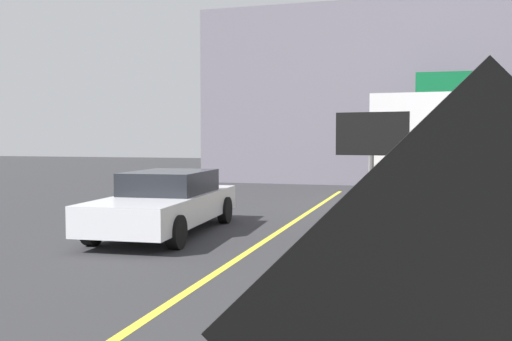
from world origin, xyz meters
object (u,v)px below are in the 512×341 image
(highway_guide_sign, at_px, (465,106))
(traffic_cone_mid_lane, at_px, (362,310))
(arrow_board_trailer, at_px, (371,213))
(pickup_car, at_px, (167,202))
(traffic_cone_far_lane, at_px, (371,251))
(box_truck, at_px, (418,149))

(highway_guide_sign, relative_size, traffic_cone_mid_lane, 8.21)
(arrow_board_trailer, bearing_deg, pickup_car, -166.69)
(pickup_car, relative_size, traffic_cone_far_lane, 7.14)
(pickup_car, bearing_deg, traffic_cone_far_lane, -29.11)
(traffic_cone_mid_lane, bearing_deg, box_truck, 87.53)
(highway_guide_sign, height_order, traffic_cone_mid_lane, highway_guide_sign)
(box_truck, relative_size, traffic_cone_mid_lane, 12.47)
(traffic_cone_mid_lane, bearing_deg, traffic_cone_far_lane, 92.83)
(traffic_cone_mid_lane, bearing_deg, pickup_car, 131.38)
(pickup_car, bearing_deg, highway_guide_sign, 59.49)
(box_truck, relative_size, highway_guide_sign, 1.52)
(box_truck, distance_m, highway_guide_sign, 5.96)
(box_truck, bearing_deg, highway_guide_sign, 72.13)
(box_truck, bearing_deg, traffic_cone_mid_lane, -92.47)
(arrow_board_trailer, relative_size, traffic_cone_far_lane, 3.64)
(pickup_car, distance_m, highway_guide_sign, 14.38)
(arrow_board_trailer, xyz_separation_m, box_truck, (0.97, 5.66, 1.31))
(arrow_board_trailer, distance_m, box_truck, 5.89)
(arrow_board_trailer, bearing_deg, highway_guide_sign, 76.19)
(arrow_board_trailer, relative_size, box_truck, 0.36)
(box_truck, height_order, traffic_cone_far_lane, box_truck)
(box_truck, relative_size, traffic_cone_far_lane, 10.25)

